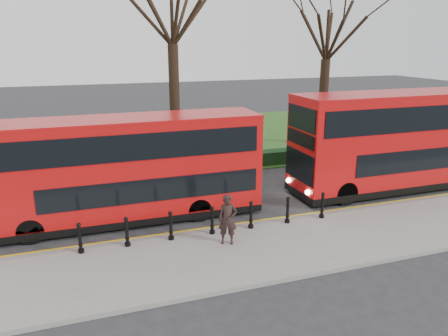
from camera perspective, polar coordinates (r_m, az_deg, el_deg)
name	(u,v)px	position (r m, az deg, el deg)	size (l,w,h in m)	color
ground	(185,225)	(17.02, -5.15, -7.48)	(120.00, 120.00, 0.00)	#28282B
pavement	(207,259)	(14.38, -2.18, -11.79)	(60.00, 4.00, 0.15)	gray
kerb	(191,234)	(16.11, -4.28, -8.60)	(60.00, 0.25, 0.16)	slate
grass_verge	(132,142)	(31.13, -11.93, 3.30)	(60.00, 18.00, 0.06)	#264B19
hedge	(153,169)	(23.17, -9.29, -0.07)	(60.00, 0.90, 0.80)	black
yellow_line_outer	(189,233)	(16.40, -4.55, -8.40)	(60.00, 0.10, 0.01)	yellow
yellow_line_inner	(188,230)	(16.58, -4.73, -8.12)	(60.00, 0.10, 0.01)	yellow
tree_mid	(172,4)	(25.85, -6.87, 20.52)	(7.74, 7.74, 12.10)	black
tree_right	(328,29)	(29.63, 13.39, 17.20)	(6.63, 6.63, 10.37)	black
bollard_row	(212,221)	(15.74, -1.57, -6.88)	(9.18, 0.15, 1.00)	black
bus_lead	(129,170)	(17.20, -12.33, -0.25)	(10.27, 2.36, 4.08)	red
bus_rear	(408,141)	(22.40, 22.92, 3.32)	(11.52, 2.64, 4.58)	red
pedestrian	(228,220)	(14.86, 0.49, -6.75)	(0.64, 0.42, 1.75)	black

